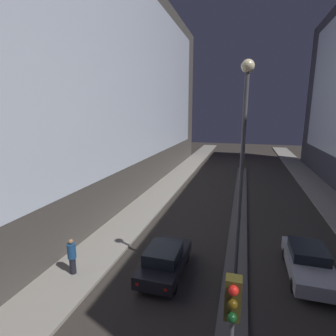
{
  "coord_description": "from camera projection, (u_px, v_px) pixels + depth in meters",
  "views": [
    {
      "loc": [
        0.03,
        -1.55,
        7.79
      ],
      "look_at": [
        -6.68,
        21.48,
        2.63
      ],
      "focal_mm": 28.0,
      "sensor_mm": 36.0,
      "label": 1
    }
  ],
  "objects": [
    {
      "name": "median_strip",
      "position": [
        239.0,
        213.0,
        20.31
      ],
      "size": [
        1.13,
        34.72,
        0.14
      ],
      "color": "#56544F",
      "rests_on": "ground"
    },
    {
      "name": "car_right_lane",
      "position": [
        308.0,
        262.0,
        12.51
      ],
      "size": [
        1.86,
        4.38,
        1.45
      ],
      "color": "#B2B2B7",
      "rests_on": "ground"
    },
    {
      "name": "car_left_lane",
      "position": [
        165.0,
        260.0,
        12.69
      ],
      "size": [
        1.8,
        4.07,
        1.51
      ],
      "color": "black",
      "rests_on": "ground"
    },
    {
      "name": "traffic_light_far",
      "position": [
        243.0,
        150.0,
        30.85
      ],
      "size": [
        0.32,
        0.42,
        4.49
      ],
      "color": "#4C4C51",
      "rests_on": "median_strip"
    },
    {
      "name": "traffic_light_mid",
      "position": [
        242.0,
        174.0,
        18.6
      ],
      "size": [
        0.32,
        0.42,
        4.49
      ],
      "color": "#4C4C51",
      "rests_on": "median_strip"
    },
    {
      "name": "traffic_light_near",
      "position": [
        231.0,
        331.0,
        5.31
      ],
      "size": [
        0.32,
        0.42,
        4.49
      ],
      "color": "#4C4C51",
      "rests_on": "median_strip"
    },
    {
      "name": "building_left",
      "position": [
        117.0,
        89.0,
        25.08
      ],
      "size": [
        6.01,
        44.35,
        19.89
      ],
      "color": "#4C4742",
      "rests_on": "ground"
    },
    {
      "name": "street_lamp",
      "position": [
        242.0,
        155.0,
        10.0
      ],
      "size": [
        0.48,
        0.48,
        9.49
      ],
      "color": "#4C4C51",
      "rests_on": "median_strip"
    },
    {
      "name": "pedestrian_on_left_sidewalk",
      "position": [
        72.0,
        256.0,
        12.46
      ],
      "size": [
        0.4,
        0.4,
        1.77
      ],
      "color": "black",
      "rests_on": "sidewalk_left"
    }
  ]
}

